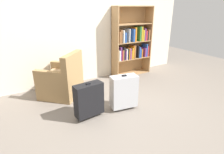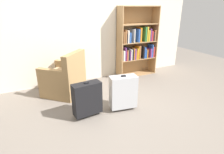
{
  "view_description": "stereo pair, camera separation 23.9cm",
  "coord_description": "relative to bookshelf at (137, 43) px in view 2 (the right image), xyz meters",
  "views": [
    {
      "loc": [
        -1.5,
        -2.25,
        1.72
      ],
      "look_at": [
        0.01,
        0.38,
        0.55
      ],
      "focal_mm": 29.32,
      "sensor_mm": 36.0,
      "label": 1
    },
    {
      "loc": [
        -1.29,
        -2.36,
        1.72
      ],
      "look_at": [
        0.01,
        0.38,
        0.55
      ],
      "focal_mm": 29.32,
      "sensor_mm": 36.0,
      "label": 2
    }
  ],
  "objects": [
    {
      "name": "ground_plane",
      "position": [
        -1.29,
        -1.61,
        -0.85
      ],
      "size": [
        10.01,
        10.01,
        0.0
      ],
      "primitive_type": "plane",
      "color": "slate"
    },
    {
      "name": "back_wall",
      "position": [
        -1.29,
        0.22,
        0.45
      ],
      "size": [
        5.72,
        0.1,
        2.6
      ],
      "primitive_type": "cube",
      "color": "beige",
      "rests_on": "ground"
    },
    {
      "name": "bookshelf",
      "position": [
        0.0,
        0.0,
        0.0
      ],
      "size": [
        1.05,
        0.34,
        1.74
      ],
      "color": "#A87F51",
      "rests_on": "ground"
    },
    {
      "name": "armchair",
      "position": [
        -1.96,
        -0.4,
        -0.53
      ],
      "size": [
        0.99,
        0.99,
        0.9
      ],
      "color": "#9E7A4C",
      "rests_on": "ground"
    },
    {
      "name": "mug",
      "position": [
        -1.43,
        -0.6,
        -0.8
      ],
      "size": [
        0.12,
        0.08,
        0.1
      ],
      "color": "#1959A5",
      "rests_on": "ground"
    },
    {
      "name": "suitcase_silver",
      "position": [
        -1.18,
        -1.46,
        -0.51
      ],
      "size": [
        0.49,
        0.28,
        0.64
      ],
      "color": "#B7BABF",
      "rests_on": "ground"
    },
    {
      "name": "suitcase_black",
      "position": [
        -1.81,
        -1.41,
        -0.53
      ],
      "size": [
        0.48,
        0.24,
        0.61
      ],
      "color": "black",
      "rests_on": "ground"
    }
  ]
}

